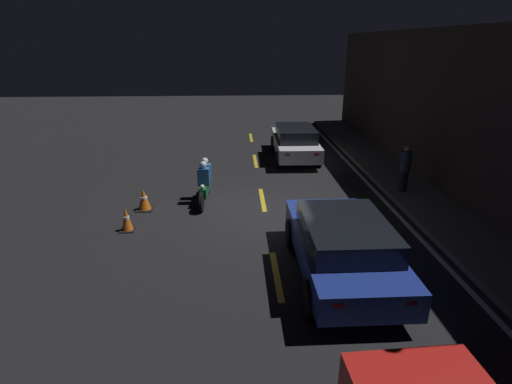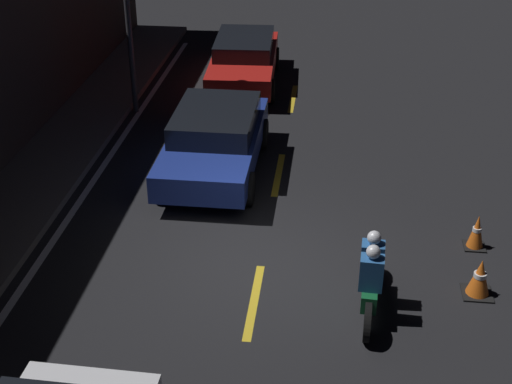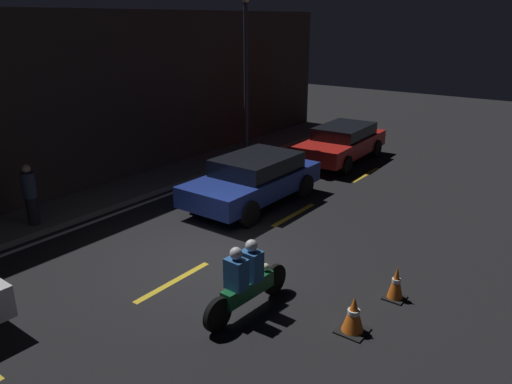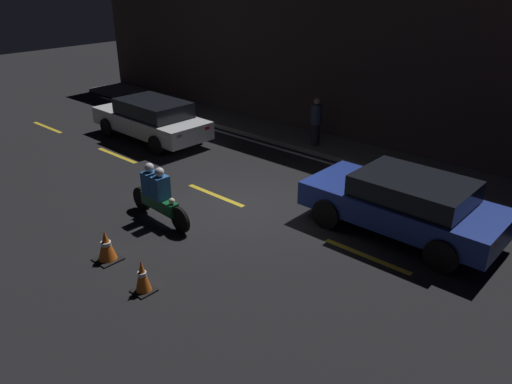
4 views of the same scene
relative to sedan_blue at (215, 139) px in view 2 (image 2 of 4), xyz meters
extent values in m
plane|color=black|center=(-3.56, -1.39, -0.75)|extent=(56.00, 56.00, 0.00)
cube|color=gold|center=(-4.56, -1.39, -0.75)|extent=(2.00, 0.14, 0.01)
cube|color=gold|center=(-0.06, -1.39, -0.75)|extent=(2.00, 0.14, 0.01)
cube|color=gold|center=(4.44, -1.39, -0.75)|extent=(2.00, 0.14, 0.01)
cube|color=silver|center=(-3.56, 2.53, -0.75)|extent=(25.20, 0.14, 0.01)
cube|color=red|center=(-7.32, -0.25, -0.01)|extent=(0.06, 0.20, 0.10)
cube|color=red|center=(-7.30, 0.88, -0.01)|extent=(0.06, 0.20, 0.10)
cube|color=navy|center=(-0.06, 0.00, -0.13)|extent=(4.34, 1.88, 0.56)
cube|color=black|center=(0.16, 0.00, 0.39)|extent=(2.39, 1.69, 0.46)
cube|color=red|center=(2.08, -0.61, 0.01)|extent=(0.06, 0.20, 0.10)
cube|color=red|center=(2.08, 0.61, 0.01)|extent=(0.06, 0.20, 0.10)
cylinder|color=black|center=(-1.41, -0.92, -0.41)|extent=(0.69, 0.18, 0.69)
cylinder|color=black|center=(-1.41, 0.92, -0.41)|extent=(0.69, 0.18, 0.69)
cylinder|color=black|center=(1.29, -0.92, -0.41)|extent=(0.69, 0.18, 0.69)
cylinder|color=black|center=(1.29, 0.92, -0.41)|extent=(0.69, 0.18, 0.69)
cube|color=red|center=(5.44, 0.08, -0.15)|extent=(4.49, 1.94, 0.57)
cube|color=black|center=(5.66, 0.09, 0.35)|extent=(2.50, 1.67, 0.42)
cube|color=red|center=(7.64, -0.38, 0.00)|extent=(0.07, 0.20, 0.10)
cube|color=red|center=(7.59, 0.75, 0.00)|extent=(0.07, 0.20, 0.10)
cylinder|color=black|center=(4.11, -0.83, -0.43)|extent=(0.66, 0.21, 0.65)
cylinder|color=black|center=(4.03, 0.87, -0.43)|extent=(0.66, 0.21, 0.65)
cylinder|color=black|center=(6.85, -0.70, -0.43)|extent=(0.66, 0.21, 0.65)
cylinder|color=black|center=(6.77, 1.00, -0.43)|extent=(0.66, 0.21, 0.65)
cylinder|color=black|center=(-3.71, -3.29, -0.45)|extent=(0.61, 0.12, 0.61)
cylinder|color=black|center=(-5.27, -3.19, -0.45)|extent=(0.61, 0.14, 0.61)
cube|color=#14592D|center=(-4.49, -3.24, -0.30)|extent=(1.20, 0.31, 0.30)
sphere|color=#F2EABF|center=(-3.99, -3.27, -0.07)|extent=(0.14, 0.14, 0.14)
cube|color=#265999|center=(-4.39, -3.25, 0.13)|extent=(0.30, 0.38, 0.55)
sphere|color=silver|center=(-4.39, -3.25, 0.51)|extent=(0.22, 0.22, 0.22)
cube|color=#265999|center=(-4.79, -3.22, 0.13)|extent=(0.30, 0.38, 0.55)
sphere|color=silver|center=(-4.79, -3.22, 0.51)|extent=(0.22, 0.22, 0.22)
cube|color=black|center=(-3.94, -5.04, -0.74)|extent=(0.49, 0.49, 0.03)
cone|color=orange|center=(-3.94, -5.04, -0.40)|extent=(0.38, 0.38, 0.64)
cylinder|color=white|center=(-3.94, -5.04, -0.37)|extent=(0.21, 0.21, 0.08)
cube|color=black|center=(-2.50, -5.21, -0.74)|extent=(0.39, 0.39, 0.03)
cone|color=orange|center=(-2.50, -5.21, -0.41)|extent=(0.30, 0.30, 0.64)
cylinder|color=white|center=(-2.50, -5.21, -0.37)|extent=(0.16, 0.16, 0.08)
cylinder|color=#333338|center=(3.06, 2.63, 2.00)|extent=(0.14, 0.14, 5.50)
camera|label=1|loc=(7.46, -2.25, 4.04)|focal=28.00mm
camera|label=2|loc=(-13.80, -2.50, 6.46)|focal=50.00mm
camera|label=3|loc=(-10.68, -8.03, 4.27)|focal=35.00mm
camera|label=4|loc=(4.14, -9.51, 4.74)|focal=35.00mm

